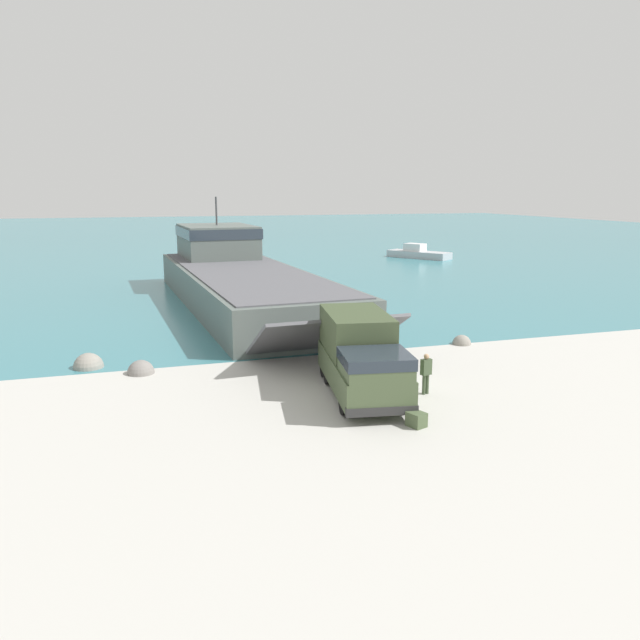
# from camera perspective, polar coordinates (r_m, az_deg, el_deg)

# --- Properties ---
(ground_plane) EXTENTS (240.00, 240.00, 0.00)m
(ground_plane) POSITION_cam_1_polar(r_m,az_deg,el_deg) (26.87, 5.58, -6.04)
(ground_plane) COLOR #B7B5AD
(water_surface) EXTENTS (240.00, 180.00, 0.01)m
(water_surface) POSITION_cam_1_polar(r_m,az_deg,el_deg) (119.93, -12.59, 7.54)
(water_surface) COLOR teal
(water_surface) RESTS_ON ground_plane
(landing_craft) EXTENTS (9.75, 33.28, 7.69)m
(landing_craft) POSITION_cam_1_polar(r_m,az_deg,el_deg) (47.31, -7.44, 4.00)
(landing_craft) COLOR #56605B
(landing_craft) RESTS_ON ground_plane
(military_truck) EXTENTS (3.66, 7.37, 3.21)m
(military_truck) POSITION_cam_1_polar(r_m,az_deg,el_deg) (25.38, 3.81, -3.27)
(military_truck) COLOR #475638
(military_truck) RESTS_ON ground_plane
(soldier_on_ramp) EXTENTS (0.49, 0.34, 1.70)m
(soldier_on_ramp) POSITION_cam_1_polar(r_m,az_deg,el_deg) (25.82, 9.67, -4.61)
(soldier_on_ramp) COLOR #3D4C33
(soldier_on_ramp) RESTS_ON ground_plane
(moored_boat_a) EXTENTS (6.37, 8.01, 1.76)m
(moored_boat_a) POSITION_cam_1_polar(r_m,az_deg,el_deg) (78.73, 8.96, 6.05)
(moored_boat_a) COLOR #B7BABF
(moored_boat_a) RESTS_ON ground_plane
(cargo_crate) EXTENTS (0.70, 0.76, 0.52)m
(cargo_crate) POSITION_cam_1_polar(r_m,az_deg,el_deg) (22.54, 8.81, -8.97)
(cargo_crate) COLOR #475638
(cargo_crate) RESTS_ON ground_plane
(shoreline_rock_a) EXTENTS (1.23, 1.23, 1.23)m
(shoreline_rock_a) POSITION_cam_1_polar(r_m,az_deg,el_deg) (29.72, -16.05, -4.71)
(shoreline_rock_a) COLOR gray
(shoreline_rock_a) RESTS_ON ground_plane
(shoreline_rock_b) EXTENTS (1.40, 1.40, 1.40)m
(shoreline_rock_b) POSITION_cam_1_polar(r_m,az_deg,el_deg) (31.43, -20.39, -4.10)
(shoreline_rock_b) COLOR gray
(shoreline_rock_b) RESTS_ON ground_plane
(shoreline_rock_c) EXTENTS (1.02, 1.02, 1.02)m
(shoreline_rock_c) POSITION_cam_1_polar(r_m,az_deg,el_deg) (34.77, 12.82, -2.17)
(shoreline_rock_c) COLOR gray
(shoreline_rock_c) RESTS_ON ground_plane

